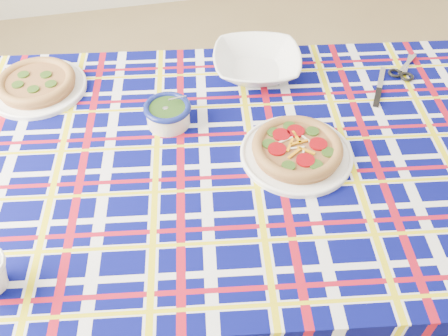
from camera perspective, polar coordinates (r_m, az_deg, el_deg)
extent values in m
plane|color=olive|center=(2.02, 7.87, -8.39)|extent=(4.00, 4.00, 0.00)
cube|color=brown|center=(1.31, 0.51, 0.80)|extent=(1.66, 1.18, 0.04)
cylinder|color=brown|center=(1.97, -21.58, 1.34)|extent=(0.06, 0.06, 0.68)
cylinder|color=brown|center=(2.02, 20.17, 3.13)|extent=(0.06, 0.06, 0.68)
imported|color=white|center=(1.55, 3.76, 11.81)|extent=(0.31, 0.31, 0.07)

